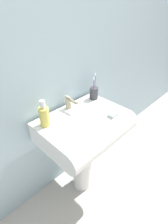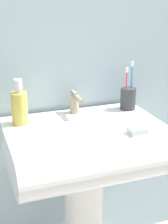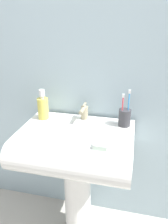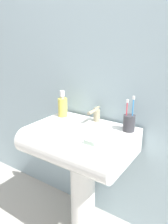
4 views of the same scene
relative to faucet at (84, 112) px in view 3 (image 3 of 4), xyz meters
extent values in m
cube|color=#9EB7C1|center=(-0.01, 0.10, 0.39)|extent=(5.00, 0.05, 2.40)
cylinder|color=white|center=(-0.01, -0.14, -0.51)|extent=(0.16, 0.16, 0.61)
cube|color=white|center=(-0.01, -0.14, -0.13)|extent=(0.62, 0.39, 0.15)
cylinder|color=white|center=(-0.01, -0.33, -0.13)|extent=(0.62, 0.15, 0.15)
cylinder|color=tan|center=(0.00, 0.01, -0.01)|extent=(0.04, 0.04, 0.08)
cylinder|color=tan|center=(0.00, -0.04, 0.03)|extent=(0.02, 0.10, 0.02)
cube|color=tan|center=(0.00, 0.01, 0.04)|extent=(0.01, 0.06, 0.01)
cylinder|color=#38383D|center=(0.24, -0.02, 0.00)|extent=(0.07, 0.07, 0.10)
cylinder|color=#D83F4C|center=(0.22, -0.03, 0.04)|extent=(0.01, 0.01, 0.16)
cube|color=white|center=(0.22, -0.03, 0.13)|extent=(0.01, 0.01, 0.02)
cylinder|color=#338CD8|center=(0.25, -0.02, 0.05)|extent=(0.01, 0.01, 0.18)
cube|color=white|center=(0.25, -0.02, 0.15)|extent=(0.01, 0.01, 0.02)
cylinder|color=gold|center=(-0.24, -0.04, 0.01)|extent=(0.06, 0.06, 0.13)
cylinder|color=silver|center=(-0.24, -0.04, 0.09)|extent=(0.02, 0.02, 0.01)
cylinder|color=silver|center=(-0.24, -0.04, 0.11)|extent=(0.03, 0.03, 0.04)
cube|color=silver|center=(0.15, -0.29, -0.04)|extent=(0.06, 0.05, 0.02)
camera|label=1|loc=(-0.70, -0.85, 0.65)|focal=28.00mm
camera|label=2|loc=(-0.43, -1.31, 0.46)|focal=55.00mm
camera|label=3|loc=(0.27, -1.15, 0.51)|focal=35.00mm
camera|label=4|loc=(0.68, -1.14, 0.46)|focal=35.00mm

